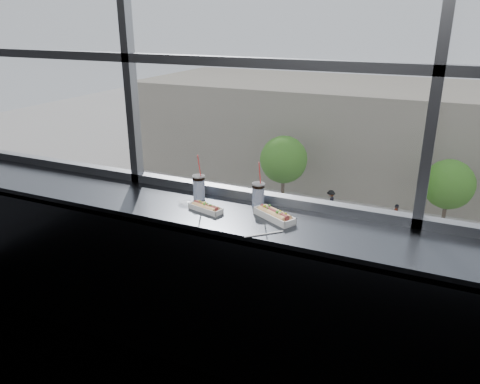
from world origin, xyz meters
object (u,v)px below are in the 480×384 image
at_px(car_far_a, 272,213).
at_px(pedestrian_a, 331,199).
at_px(pedestrian_b, 396,213).
at_px(tree_left, 284,160).
at_px(car_near_c, 429,320).
at_px(car_near_b, 221,271).
at_px(loose_straw, 264,234).
at_px(hotdog_tray_right, 274,215).
at_px(car_near_a, 135,252).
at_px(soda_cup_left, 199,186).
at_px(soda_cup_right, 258,194).
at_px(car_far_b, 476,248).
at_px(hotdog_tray_left, 206,207).
at_px(tree_center, 449,184).
at_px(wrapper, 187,203).

distance_m(car_far_a, pedestrian_a, 5.21).
xyz_separation_m(pedestrian_b, tree_left, (-8.12, 0.33, 2.64)).
height_order(car_near_c, car_near_b, car_near_b).
xyz_separation_m(car_near_b, pedestrian_b, (7.17, 11.67, -0.07)).
bearing_deg(loose_straw, hotdog_tray_right, 52.39).
bearing_deg(car_near_b, car_near_a, 91.38).
relative_size(loose_straw, car_near_b, 0.04).
bearing_deg(car_far_a, soda_cup_left, -157.94).
height_order(soda_cup_right, car_far_b, soda_cup_right).
bearing_deg(pedestrian_a, car_near_a, -32.84).
distance_m(hotdog_tray_left, soda_cup_right, 0.35).
xyz_separation_m(hotdog_tray_right, soda_cup_right, (-0.16, 0.13, 0.06)).
bearing_deg(pedestrian_b, car_near_b, 148.44).
height_order(soda_cup_right, car_far_a, soda_cup_right).
bearing_deg(tree_left, car_near_a, -110.23).
height_order(car_near_b, tree_center, tree_center).
xyz_separation_m(soda_cup_right, car_far_a, (-8.79, 24.12, -11.05)).
relative_size(hotdog_tray_right, loose_straw, 1.29).
bearing_deg(pedestrian_a, car_near_c, 30.90).
bearing_deg(car_far_a, car_near_b, -174.93).
xyz_separation_m(hotdog_tray_right, wrapper, (-0.61, -0.02, -0.02)).
relative_size(soda_cup_left, pedestrian_a, 0.16).
bearing_deg(hotdog_tray_left, soda_cup_right, 49.13).
height_order(car_near_c, car_far_a, car_far_a).
height_order(car_far_a, pedestrian_a, car_far_a).
bearing_deg(car_near_c, tree_center, 3.71).
bearing_deg(tree_center, loose_straw, -92.81).
bearing_deg(car_far_b, car_near_a, 107.28).
xyz_separation_m(hotdog_tray_left, wrapper, (-0.16, 0.04, -0.01)).
relative_size(soda_cup_right, tree_left, 0.06).
distance_m(soda_cup_left, car_far_b, 26.84).
distance_m(wrapper, pedestrian_b, 30.09).
distance_m(hotdog_tray_left, car_far_a, 28.00).
distance_m(tree_left, tree_center, 11.03).
height_order(pedestrian_a, tree_center, tree_center).
distance_m(loose_straw, wrapper, 0.67).
xyz_separation_m(soda_cup_left, car_far_b, (3.87, 24.15, -11.05)).
bearing_deg(car_far_b, tree_center, 17.47).
relative_size(soda_cup_left, wrapper, 2.88).
relative_size(hotdog_tray_left, soda_cup_right, 0.79).
bearing_deg(car_far_b, tree_left, 65.24).
distance_m(soda_cup_left, car_far_a, 27.84).
xyz_separation_m(car_far_b, car_far_a, (-12.24, 0.00, -0.00)).
bearing_deg(soda_cup_left, car_far_b, 80.90).
xyz_separation_m(loose_straw, car_near_b, (-8.68, 16.49, -11.02)).
bearing_deg(car_near_b, car_near_c, -88.62).
height_order(car_far_b, pedestrian_a, car_far_b).
height_order(hotdog_tray_right, wrapper, hotdog_tray_right).
relative_size(hotdog_tray_left, pedestrian_a, 0.12).
bearing_deg(loose_straw, car_far_a, 66.74).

